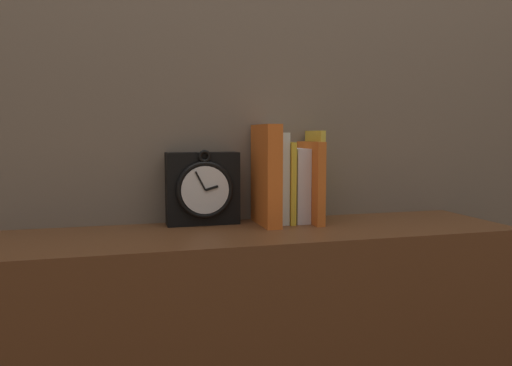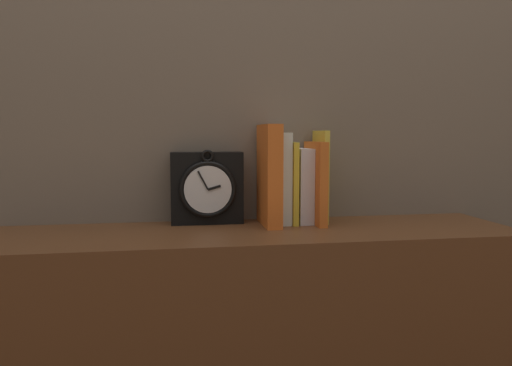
{
  "view_description": "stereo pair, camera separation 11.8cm",
  "coord_description": "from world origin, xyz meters",
  "px_view_note": "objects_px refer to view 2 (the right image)",
  "views": [
    {
      "loc": [
        -0.31,
        -1.13,
        1.02
      ],
      "look_at": [
        0.0,
        0.0,
        0.91
      ],
      "focal_mm": 35.0,
      "sensor_mm": 36.0,
      "label": 1
    },
    {
      "loc": [
        -0.2,
        -1.16,
        1.02
      ],
      "look_at": [
        0.0,
        0.0,
        0.91
      ],
      "focal_mm": 35.0,
      "sensor_mm": 36.0,
      "label": 2
    }
  ],
  "objects_px": {
    "book_slot0_orange": "(269,175)",
    "book_slot1_white": "(281,178)",
    "book_slot2_yellow": "(291,183)",
    "book_slot4_orange": "(315,183)",
    "book_slot3_white": "(302,185)",
    "book_slot5_yellow": "(320,176)",
    "clock": "(207,188)"
  },
  "relations": [
    {
      "from": "book_slot3_white",
      "to": "book_slot0_orange",
      "type": "bearing_deg",
      "value": -166.45
    },
    {
      "from": "book_slot5_yellow",
      "to": "book_slot4_orange",
      "type": "bearing_deg",
      "value": -133.43
    },
    {
      "from": "book_slot3_white",
      "to": "book_slot4_orange",
      "type": "relative_size",
      "value": 0.92
    },
    {
      "from": "book_slot2_yellow",
      "to": "book_slot4_orange",
      "type": "distance_m",
      "value": 0.06
    },
    {
      "from": "book_slot0_orange",
      "to": "book_slot1_white",
      "type": "distance_m",
      "value": 0.04
    },
    {
      "from": "book_slot1_white",
      "to": "book_slot3_white",
      "type": "xyz_separation_m",
      "value": [
        0.06,
        -0.0,
        -0.02
      ]
    },
    {
      "from": "book_slot0_orange",
      "to": "book_slot5_yellow",
      "type": "bearing_deg",
      "value": 9.21
    },
    {
      "from": "book_slot1_white",
      "to": "book_slot0_orange",
      "type": "bearing_deg",
      "value": -148.01
    },
    {
      "from": "book_slot2_yellow",
      "to": "book_slot5_yellow",
      "type": "distance_m",
      "value": 0.08
    },
    {
      "from": "book_slot1_white",
      "to": "book_slot4_orange",
      "type": "distance_m",
      "value": 0.09
    },
    {
      "from": "book_slot0_orange",
      "to": "book_slot1_white",
      "type": "height_order",
      "value": "book_slot0_orange"
    },
    {
      "from": "book_slot2_yellow",
      "to": "book_slot4_orange",
      "type": "bearing_deg",
      "value": -16.07
    },
    {
      "from": "book_slot0_orange",
      "to": "book_slot1_white",
      "type": "relative_size",
      "value": 1.09
    },
    {
      "from": "book_slot4_orange",
      "to": "book_slot2_yellow",
      "type": "bearing_deg",
      "value": 163.93
    },
    {
      "from": "book_slot3_white",
      "to": "book_slot2_yellow",
      "type": "bearing_deg",
      "value": -174.7
    },
    {
      "from": "book_slot0_orange",
      "to": "book_slot5_yellow",
      "type": "height_order",
      "value": "book_slot0_orange"
    },
    {
      "from": "book_slot0_orange",
      "to": "book_slot3_white",
      "type": "relative_size",
      "value": 1.32
    },
    {
      "from": "clock",
      "to": "book_slot5_yellow",
      "type": "bearing_deg",
      "value": -3.84
    },
    {
      "from": "book_slot4_orange",
      "to": "book_slot5_yellow",
      "type": "height_order",
      "value": "book_slot5_yellow"
    },
    {
      "from": "clock",
      "to": "book_slot3_white",
      "type": "height_order",
      "value": "book_slot3_white"
    },
    {
      "from": "book_slot4_orange",
      "to": "book_slot5_yellow",
      "type": "bearing_deg",
      "value": 46.57
    },
    {
      "from": "book_slot0_orange",
      "to": "book_slot5_yellow",
      "type": "xyz_separation_m",
      "value": [
        0.14,
        0.02,
        -0.01
      ]
    },
    {
      "from": "book_slot0_orange",
      "to": "book_slot2_yellow",
      "type": "distance_m",
      "value": 0.07
    },
    {
      "from": "book_slot0_orange",
      "to": "book_slot5_yellow",
      "type": "relative_size",
      "value": 1.06
    },
    {
      "from": "book_slot2_yellow",
      "to": "book_slot4_orange",
      "type": "relative_size",
      "value": 0.99
    },
    {
      "from": "clock",
      "to": "book_slot3_white",
      "type": "xyz_separation_m",
      "value": [
        0.25,
        -0.02,
        0.0
      ]
    },
    {
      "from": "book_slot2_yellow",
      "to": "book_slot3_white",
      "type": "distance_m",
      "value": 0.03
    },
    {
      "from": "clock",
      "to": "book_slot0_orange",
      "type": "distance_m",
      "value": 0.16
    },
    {
      "from": "book_slot1_white",
      "to": "book_slot5_yellow",
      "type": "height_order",
      "value": "book_slot5_yellow"
    },
    {
      "from": "book_slot1_white",
      "to": "book_slot5_yellow",
      "type": "xyz_separation_m",
      "value": [
        0.11,
        0.0,
        0.0
      ]
    },
    {
      "from": "book_slot4_orange",
      "to": "clock",
      "type": "bearing_deg",
      "value": 171.57
    },
    {
      "from": "book_slot1_white",
      "to": "book_slot3_white",
      "type": "bearing_deg",
      "value": -0.23
    }
  ]
}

